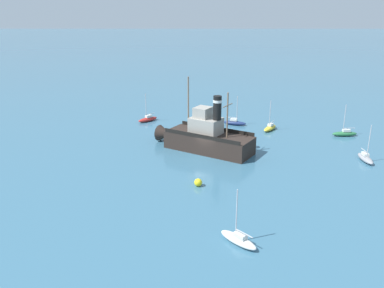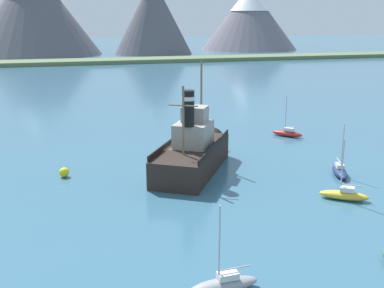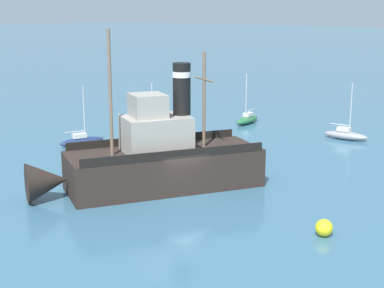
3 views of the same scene
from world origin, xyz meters
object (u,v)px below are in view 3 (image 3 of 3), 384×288
sailboat_grey (346,135)px  sailboat_yellow (152,134)px  mooring_buoy (324,228)px  sailboat_navy (82,141)px  sailboat_green (247,119)px  old_tugboat (155,160)px

sailboat_grey → sailboat_yellow: size_ratio=1.00×
sailboat_yellow → mooring_buoy: (-21.14, 11.75, 0.01)m
sailboat_yellow → mooring_buoy: bearing=150.9°
sailboat_navy → sailboat_green: bearing=-110.3°
sailboat_grey → sailboat_navy: bearing=42.5°
sailboat_yellow → old_tugboat: bearing=131.1°
sailboat_yellow → mooring_buoy: 24.19m
old_tugboat → sailboat_grey: old_tugboat is taller
old_tugboat → sailboat_navy: (12.30, -5.33, -1.40)m
sailboat_navy → sailboat_yellow: bearing=-119.3°
sailboat_navy → sailboat_yellow: 6.11m
mooring_buoy → old_tugboat: bearing=-5.2°
sailboat_navy → mooring_buoy: sailboat_navy is taller
sailboat_grey → mooring_buoy: size_ratio=5.56×
old_tugboat → sailboat_yellow: old_tugboat is taller
old_tugboat → sailboat_grey: size_ratio=2.86×
sailboat_yellow → sailboat_grey: bearing=-144.1°
sailboat_navy → sailboat_grey: 22.39m
sailboat_grey → sailboat_yellow: bearing=35.9°
sailboat_grey → mooring_buoy: (-7.63, 21.54, 0.01)m
sailboat_yellow → sailboat_green: same height
sailboat_grey → sailboat_green: 10.56m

